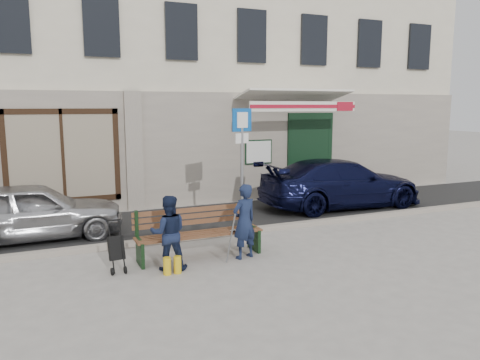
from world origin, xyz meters
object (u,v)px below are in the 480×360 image
car_silver (33,211)px  man (244,221)px  woman (168,233)px  car_navy (341,183)px  parking_sign (242,149)px  stroller (116,249)px  bench (197,234)px

car_silver → man: size_ratio=2.61×
car_silver → woman: 3.62m
car_navy → parking_sign: (-3.48, -1.06, 1.18)m
woman → stroller: (-0.85, 0.26, -0.26)m
car_silver → car_navy: 7.89m
stroller → bench: bearing=-1.3°
bench → stroller: size_ratio=2.71×
car_navy → woman: (-5.73, -3.04, -0.02)m
parking_sign → bench: parking_sign is taller
car_silver → woman: size_ratio=2.80×
man → car_silver: bearing=-54.7°
bench → woman: 0.81m
bench → woman: woman is taller
car_silver → parking_sign: (4.41, -0.92, 1.23)m
man → woman: (-1.45, -0.05, -0.05)m
bench → stroller: (-1.50, -0.17, -0.07)m
parking_sign → man: bearing=-125.0°
parking_sign → car_silver: bearing=155.6°
stroller → parking_sign: bearing=21.6°
parking_sign → car_navy: bearing=4.3°
car_navy → bench: size_ratio=1.95×
parking_sign → woman: size_ratio=2.11×
parking_sign → stroller: bearing=-163.6°
car_silver → car_navy: size_ratio=0.79×
parking_sign → stroller: 3.83m
car_navy → woman: size_ratio=3.57×
man → woman: bearing=-14.5°
bench → stroller: bearing=-173.7°
man → car_navy: bearing=-161.4°
woman → stroller: woman is taller
parking_sign → bench: 2.63m
car_silver → man: 4.60m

